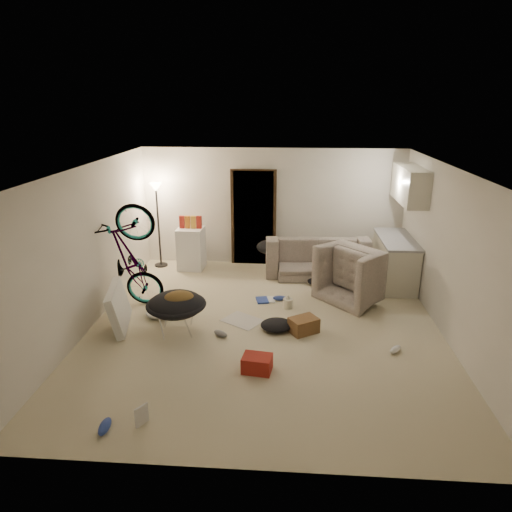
# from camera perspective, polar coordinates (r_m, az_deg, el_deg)

# --- Properties ---
(floor) EXTENTS (5.50, 6.00, 0.02)m
(floor) POSITION_cam_1_polar(r_m,az_deg,el_deg) (7.38, 1.08, -8.82)
(floor) COLOR beige
(floor) RESTS_ON ground
(ceiling) EXTENTS (5.50, 6.00, 0.02)m
(ceiling) POSITION_cam_1_polar(r_m,az_deg,el_deg) (6.60, 1.21, 10.94)
(ceiling) COLOR white
(ceiling) RESTS_ON wall_back
(wall_back) EXTENTS (5.50, 0.02, 2.50)m
(wall_back) POSITION_cam_1_polar(r_m,az_deg,el_deg) (9.78, 2.06, 6.07)
(wall_back) COLOR silver
(wall_back) RESTS_ON floor
(wall_front) EXTENTS (5.50, 0.02, 2.50)m
(wall_front) POSITION_cam_1_polar(r_m,az_deg,el_deg) (4.15, -1.08, -12.76)
(wall_front) COLOR silver
(wall_front) RESTS_ON floor
(wall_left) EXTENTS (0.02, 6.00, 2.50)m
(wall_left) POSITION_cam_1_polar(r_m,az_deg,el_deg) (7.54, -20.31, 0.94)
(wall_left) COLOR silver
(wall_left) RESTS_ON floor
(wall_right) EXTENTS (0.02, 6.00, 2.50)m
(wall_right) POSITION_cam_1_polar(r_m,az_deg,el_deg) (7.30, 23.34, -0.03)
(wall_right) COLOR silver
(wall_right) RESTS_ON floor
(doorway) EXTENTS (0.85, 0.10, 2.04)m
(doorway) POSITION_cam_1_polar(r_m,az_deg,el_deg) (9.82, -0.30, 4.75)
(doorway) COLOR black
(doorway) RESTS_ON floor
(door_trim) EXTENTS (0.97, 0.04, 2.10)m
(door_trim) POSITION_cam_1_polar(r_m,az_deg,el_deg) (9.79, -0.32, 4.71)
(door_trim) COLOR #312011
(door_trim) RESTS_ON floor
(floor_lamp) EXTENTS (0.28, 0.28, 1.81)m
(floor_lamp) POSITION_cam_1_polar(r_m,az_deg,el_deg) (9.80, -12.26, 6.02)
(floor_lamp) COLOR black
(floor_lamp) RESTS_ON floor
(kitchen_counter) EXTENTS (0.60, 1.50, 0.88)m
(kitchen_counter) POSITION_cam_1_polar(r_m,az_deg,el_deg) (9.27, 16.94, -0.71)
(kitchen_counter) COLOR beige
(kitchen_counter) RESTS_ON floor
(counter_top) EXTENTS (0.64, 1.54, 0.04)m
(counter_top) POSITION_cam_1_polar(r_m,az_deg,el_deg) (9.14, 17.22, 2.01)
(counter_top) COLOR gray
(counter_top) RESTS_ON kitchen_counter
(kitchen_uppers) EXTENTS (0.38, 1.40, 0.65)m
(kitchen_uppers) POSITION_cam_1_polar(r_m,az_deg,el_deg) (8.93, 18.69, 8.44)
(kitchen_uppers) COLOR beige
(kitchen_uppers) RESTS_ON wall_right
(sofa) EXTENTS (2.12, 0.95, 0.60)m
(sofa) POSITION_cam_1_polar(r_m,az_deg,el_deg) (9.52, 7.47, -0.38)
(sofa) COLOR #384039
(sofa) RESTS_ON floor
(armchair) EXTENTS (1.49, 1.50, 0.73)m
(armchair) POSITION_cam_1_polar(r_m,az_deg,el_deg) (8.51, 13.09, -2.67)
(armchair) COLOR #384039
(armchair) RESTS_ON floor
(bicycle) EXTENTS (1.92, 0.86, 1.10)m
(bicycle) POSITION_cam_1_polar(r_m,az_deg,el_deg) (8.10, -15.18, -2.94)
(bicycle) COLOR black
(bicycle) RESTS_ON floor
(book_asset) EXTENTS (0.30, 0.29, 0.02)m
(book_asset) POSITION_cam_1_polar(r_m,az_deg,el_deg) (5.52, -14.77, -20.08)
(book_asset) COLOR maroon
(book_asset) RESTS_ON floor
(mini_fridge) EXTENTS (0.55, 0.55, 0.89)m
(mini_fridge) POSITION_cam_1_polar(r_m,az_deg,el_deg) (9.76, -8.09, 0.95)
(mini_fridge) COLOR white
(mini_fridge) RESTS_ON floor
(snack_box_0) EXTENTS (0.10, 0.07, 0.30)m
(snack_box_0) POSITION_cam_1_polar(r_m,az_deg,el_deg) (9.65, -9.24, 4.12)
(snack_box_0) COLOR maroon
(snack_box_0) RESTS_ON mini_fridge
(snack_box_1) EXTENTS (0.10, 0.07, 0.30)m
(snack_box_1) POSITION_cam_1_polar(r_m,az_deg,el_deg) (9.62, -8.54, 4.11)
(snack_box_1) COLOR orange
(snack_box_1) RESTS_ON mini_fridge
(snack_box_2) EXTENTS (0.10, 0.08, 0.30)m
(snack_box_2) POSITION_cam_1_polar(r_m,az_deg,el_deg) (9.59, -7.84, 4.11)
(snack_box_2) COLOR gold
(snack_box_2) RESTS_ON mini_fridge
(snack_box_3) EXTENTS (0.11, 0.09, 0.30)m
(snack_box_3) POSITION_cam_1_polar(r_m,az_deg,el_deg) (9.57, -7.13, 4.10)
(snack_box_3) COLOR maroon
(snack_box_3) RESTS_ON mini_fridge
(saucer_chair) EXTENTS (0.92, 0.92, 0.65)m
(saucer_chair) POSITION_cam_1_polar(r_m,az_deg,el_deg) (7.13, -9.91, -6.61)
(saucer_chair) COLOR silver
(saucer_chair) RESTS_ON floor
(hoodie) EXTENTS (0.61, 0.58, 0.22)m
(hoodie) POSITION_cam_1_polar(r_m,az_deg,el_deg) (7.01, -9.65, -5.29)
(hoodie) COLOR brown
(hoodie) RESTS_ON saucer_chair
(sofa_drape) EXTENTS (0.64, 0.57, 0.28)m
(sofa_drape) POSITION_cam_1_polar(r_m,az_deg,el_deg) (9.43, 1.77, 1.11)
(sofa_drape) COLOR black
(sofa_drape) RESTS_ON sofa
(tv_box) EXTENTS (0.47, 1.04, 0.68)m
(tv_box) POSITION_cam_1_polar(r_m,az_deg,el_deg) (7.55, -16.79, -6.14)
(tv_box) COLOR silver
(tv_box) RESTS_ON floor
(drink_case_a) EXTENTS (0.51, 0.48, 0.24)m
(drink_case_a) POSITION_cam_1_polar(r_m,az_deg,el_deg) (7.19, 5.97, -8.59)
(drink_case_a) COLOR brown
(drink_case_a) RESTS_ON floor
(drink_case_b) EXTENTS (0.42, 0.33, 0.22)m
(drink_case_b) POSITION_cam_1_polar(r_m,az_deg,el_deg) (6.22, 0.13, -13.30)
(drink_case_b) COLOR maroon
(drink_case_b) RESTS_ON floor
(juicer) EXTENTS (0.17, 0.17, 0.24)m
(juicer) POSITION_cam_1_polar(r_m,az_deg,el_deg) (7.96, 3.99, -5.82)
(juicer) COLOR beige
(juicer) RESTS_ON floor
(newspaper) EXTENTS (0.75, 0.71, 0.01)m
(newspaper) POSITION_cam_1_polar(r_m,az_deg,el_deg) (7.55, -1.71, -8.06)
(newspaper) COLOR beige
(newspaper) RESTS_ON floor
(book_blue) EXTENTS (0.26, 0.32, 0.03)m
(book_blue) POSITION_cam_1_polar(r_m,az_deg,el_deg) (8.24, 0.79, -5.53)
(book_blue) COLOR #2A4099
(book_blue) RESTS_ON floor
(book_white) EXTENTS (0.23, 0.29, 0.02)m
(book_white) POSITION_cam_1_polar(r_m,az_deg,el_deg) (8.27, 1.66, -5.46)
(book_white) COLOR silver
(book_white) RESTS_ON floor
(shoe_0) EXTENTS (0.25, 0.11, 0.09)m
(shoe_0) POSITION_cam_1_polar(r_m,az_deg,el_deg) (8.26, 2.96, -5.27)
(shoe_0) COLOR #2A4099
(shoe_0) RESTS_ON floor
(shoe_2) EXTENTS (0.12, 0.28, 0.10)m
(shoe_2) POSITION_cam_1_polar(r_m,az_deg,el_deg) (5.56, -18.38, -19.56)
(shoe_2) COLOR #2A4099
(shoe_2) RESTS_ON floor
(shoe_3) EXTENTS (0.27, 0.22, 0.09)m
(shoe_3) POSITION_cam_1_polar(r_m,az_deg,el_deg) (7.08, -4.45, -9.64)
(shoe_3) COLOR slate
(shoe_3) RESTS_ON floor
(shoe_4) EXTENTS (0.24, 0.25, 0.09)m
(shoe_4) POSITION_cam_1_polar(r_m,az_deg,el_deg) (6.95, 17.03, -11.09)
(shoe_4) COLOR white
(shoe_4) RESTS_ON floor
(clothes_lump_a) EXTENTS (0.56, 0.50, 0.16)m
(clothes_lump_a) POSITION_cam_1_polar(r_m,az_deg,el_deg) (7.24, 2.60, -8.61)
(clothes_lump_a) COLOR black
(clothes_lump_a) RESTS_ON floor
(clothes_lump_b) EXTENTS (0.56, 0.54, 0.13)m
(clothes_lump_b) POSITION_cam_1_polar(r_m,az_deg,el_deg) (9.03, 7.71, -3.11)
(clothes_lump_b) COLOR black
(clothes_lump_b) RESTS_ON floor
(clothes_lump_c) EXTENTS (0.53, 0.50, 0.13)m
(clothes_lump_c) POSITION_cam_1_polar(r_m,az_deg,el_deg) (7.82, -12.19, -7.01)
(clothes_lump_c) COLOR silver
(clothes_lump_c) RESTS_ON floor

